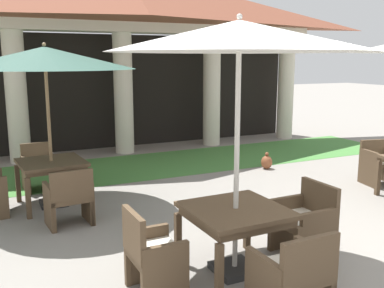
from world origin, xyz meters
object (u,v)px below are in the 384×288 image
object	(u,v)px
patio_chair_mid_left_west	(152,256)
patio_table_mid_right	(52,167)
patio_umbrella_mid_left	(239,38)
patio_chair_mid_left_east	(305,222)
terracotta_urn	(267,162)
patio_chair_near_foreground_north	(380,163)
patio_chair_mid_right_north	(39,168)
patio_chair_mid_left_south	(293,276)
patio_table_mid_left	(236,216)
patio_chair_mid_right_south	(69,198)
patio_umbrella_mid_right	(45,59)

from	to	relation	value
patio_chair_mid_left_west	patio_table_mid_right	distance (m)	3.32
patio_umbrella_mid_left	patio_chair_mid_left_east	distance (m)	2.34
patio_chair_mid_left_east	terracotta_urn	size ratio (longest dim) A/B	2.39
patio_chair_near_foreground_north	patio_chair_mid_right_north	world-z (taller)	patio_chair_mid_right_north
patio_chair_mid_left_east	patio_umbrella_mid_left	bearing A→B (deg)	90.00
patio_chair_mid_left_west	patio_table_mid_right	world-z (taller)	patio_chair_mid_left_west
patio_chair_mid_left_south	terracotta_urn	size ratio (longest dim) A/B	2.33
patio_table_mid_right	patio_chair_mid_left_east	bearing A→B (deg)	-52.98
patio_umbrella_mid_left	patio_chair_mid_right_north	bearing A→B (deg)	109.83
patio_table_mid_left	patio_chair_mid_left_south	world-z (taller)	patio_chair_mid_left_south
patio_table_mid_left	patio_chair_mid_right_south	distance (m)	2.64
patio_chair_mid_left_south	patio_table_mid_right	distance (m)	4.50
patio_umbrella_mid_left	patio_table_mid_right	xyz separation A→B (m)	(-1.47, 3.26, -1.90)
patio_chair_near_foreground_north	patio_chair_mid_right_south	world-z (taller)	patio_chair_mid_right_south
patio_chair_near_foreground_north	patio_umbrella_mid_left	bearing A→B (deg)	35.25
patio_umbrella_mid_right	patio_chair_mid_right_south	world-z (taller)	patio_umbrella_mid_right
patio_chair_near_foreground_north	patio_chair_mid_left_south	distance (m)	5.15
patio_chair_mid_left_west	patio_chair_mid_right_south	world-z (taller)	patio_chair_mid_left_west
patio_chair_near_foreground_north	patio_chair_mid_left_south	bearing A→B (deg)	45.35
patio_chair_near_foreground_north	patio_table_mid_right	bearing A→B (deg)	-1.80
patio_chair_near_foreground_north	patio_chair_mid_left_east	distance (m)	3.81
patio_table_mid_left	patio_chair_mid_left_east	bearing A→B (deg)	0.92
patio_table_mid_left	patio_chair_mid_right_south	world-z (taller)	patio_chair_mid_right_south
patio_umbrella_mid_left	patio_chair_mid_right_south	world-z (taller)	patio_umbrella_mid_left
patio_umbrella_mid_right	patio_table_mid_right	bearing A→B (deg)	-63.43
patio_chair_near_foreground_north	terracotta_urn	xyz separation A→B (m)	(-1.24, 1.89, -0.25)
patio_chair_near_foreground_north	patio_table_mid_left	world-z (taller)	patio_chair_near_foreground_north
patio_chair_mid_left_west	terracotta_urn	distance (m)	5.54
patio_umbrella_mid_right	terracotta_urn	world-z (taller)	patio_umbrella_mid_right
patio_chair_mid_left_south	patio_chair_mid_left_east	world-z (taller)	patio_chair_mid_left_east
patio_chair_mid_left_south	patio_chair_mid_left_west	distance (m)	1.39
patio_chair_mid_left_west	terracotta_urn	bearing A→B (deg)	132.19
patio_umbrella_mid_left	patio_chair_mid_left_south	world-z (taller)	patio_umbrella_mid_left
patio_umbrella_mid_left	patio_table_mid_right	bearing A→B (deg)	114.21
patio_chair_mid_left_east	patio_chair_mid_right_north	xyz separation A→B (m)	(-2.52, 4.27, -0.03)
patio_umbrella_mid_left	patio_chair_mid_right_south	bearing A→B (deg)	121.82
patio_table_mid_right	patio_chair_mid_right_south	world-z (taller)	patio_chair_mid_right_south
patio_chair_mid_left_west	patio_chair_mid_right_south	xyz separation A→B (m)	(-0.41, 2.25, -0.00)
patio_table_mid_right	patio_chair_mid_right_south	xyz separation A→B (m)	(0.08, -1.03, -0.25)
patio_umbrella_mid_left	patio_table_mid_right	world-z (taller)	patio_umbrella_mid_left
patio_chair_near_foreground_north	patio_umbrella_mid_right	world-z (taller)	patio_umbrella_mid_right
patio_umbrella_mid_left	patio_chair_mid_left_south	bearing A→B (deg)	-89.08
patio_table_mid_left	patio_chair_mid_left_south	xyz separation A→B (m)	(0.02, -0.98, -0.25)
patio_chair_near_foreground_north	patio_chair_mid_left_east	world-z (taller)	patio_chair_mid_left_east
patio_chair_mid_left_south	patio_umbrella_mid_right	world-z (taller)	patio_umbrella_mid_right
patio_chair_mid_left_west	patio_umbrella_mid_right	xyz separation A→B (m)	(-0.49, 3.27, 1.94)
patio_umbrella_mid_left	patio_chair_mid_right_north	distance (m)	5.04
patio_umbrella_mid_left	patio_umbrella_mid_right	world-z (taller)	patio_umbrella_mid_left
patio_table_mid_left	patio_umbrella_mid_left	world-z (taller)	patio_umbrella_mid_left
patio_chair_mid_left_east	patio_chair_mid_right_south	xyz separation A→B (m)	(-2.37, 2.22, -0.02)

